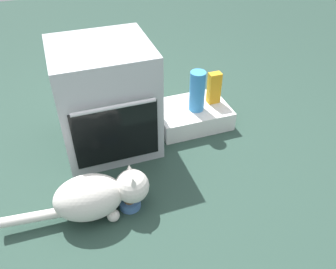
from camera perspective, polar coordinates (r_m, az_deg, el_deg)
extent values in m
plane|color=#284238|center=(2.24, -6.60, -6.31)|extent=(8.00, 8.00, 0.00)
cube|color=#B7BABF|center=(2.29, -10.26, 5.93)|extent=(0.61, 0.56, 0.72)
cube|color=black|center=(2.10, -8.47, -0.08)|extent=(0.52, 0.01, 0.40)
cylinder|color=silver|center=(1.95, -8.87, 4.48)|extent=(0.49, 0.02, 0.02)
cube|color=white|center=(2.61, 3.91, 3.28)|extent=(0.53, 0.39, 0.14)
cylinder|color=#4C7AB7|center=(2.03, -6.29, -11.22)|extent=(0.12, 0.12, 0.05)
sphere|color=brown|center=(2.02, -6.32, -10.90)|extent=(0.07, 0.07, 0.07)
ellipsoid|color=silver|center=(1.94, -12.96, -10.08)|extent=(0.39, 0.28, 0.25)
sphere|color=silver|center=(1.93, -5.93, -8.46)|extent=(0.19, 0.19, 0.19)
cone|color=silver|center=(1.92, -6.37, -5.90)|extent=(0.07, 0.07, 0.09)
cone|color=silver|center=(1.84, -5.76, -8.08)|extent=(0.07, 0.07, 0.09)
cylinder|color=silver|center=(2.02, -21.76, -12.63)|extent=(0.32, 0.08, 0.07)
sphere|color=silver|center=(2.06, -9.60, -10.11)|extent=(0.07, 0.07, 0.07)
sphere|color=silver|center=(1.97, -9.01, -13.05)|extent=(0.07, 0.07, 0.07)
cylinder|color=#388CD1|center=(2.47, 4.84, 7.13)|extent=(0.11, 0.11, 0.30)
cube|color=orange|center=(2.58, 7.61, 7.62)|extent=(0.09, 0.06, 0.24)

